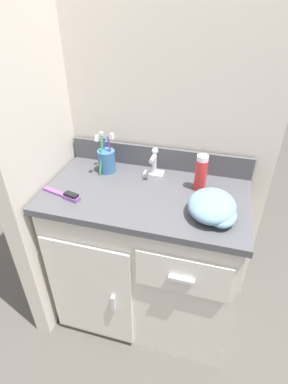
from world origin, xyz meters
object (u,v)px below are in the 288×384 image
(toothbrush_cup, at_px, (106,160))
(shaving_cream_can, at_px, (201,173))
(hairbrush, at_px, (66,195))
(hand_towel, at_px, (214,207))

(toothbrush_cup, xyz_separation_m, shaving_cream_can, (0.44, -0.04, 0.02))
(toothbrush_cup, bearing_deg, shaving_cream_can, -5.13)
(hairbrush, bearing_deg, shaving_cream_can, 36.20)
(toothbrush_cup, xyz_separation_m, hairbrush, (-0.08, -0.25, -0.05))
(shaving_cream_can, xyz_separation_m, hairbrush, (-0.53, -0.21, -0.07))
(toothbrush_cup, bearing_deg, hand_towel, -22.47)
(toothbrush_cup, relative_size, hairbrush, 1.06)
(hand_towel, bearing_deg, toothbrush_cup, 157.53)
(shaving_cream_can, bearing_deg, hairbrush, -158.07)
(hairbrush, relative_size, hand_towel, 0.87)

